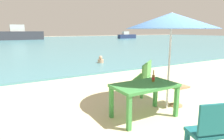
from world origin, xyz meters
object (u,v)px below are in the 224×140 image
Objects in this scene: side_table_wood at (177,93)px; bench_green_left at (144,75)px; beer_bottle_amber at (153,78)px; boat_cargo_ship at (127,36)px; patio_umbrella at (172,21)px; boat_barge at (21,34)px; swimmer_person at (101,60)px; picnic_table_green at (144,89)px.

bench_green_left is at bearing 90.87° from side_table_wood.
boat_cargo_ship reaches higher than beer_bottle_amber.
beer_bottle_amber is at bearing -121.49° from bench_green_left.
beer_bottle_amber is 0.06× the size of boat_cargo_ship.
bench_green_left is (0.30, 1.29, -1.58)m from patio_umbrella.
boat_barge reaches higher than side_table_wood.
swimmer_person is at bearing -88.45° from boat_barge.
patio_umbrella is 1.98× the size of bench_green_left.
boat_cargo_ship is at bearing 56.30° from picnic_table_green.
beer_bottle_amber is at bearing 13.56° from picnic_table_green.
boat_barge reaches higher than boat_cargo_ship.
bench_green_left reaches higher than side_table_wood.
patio_umbrella is at bearing 7.33° from picnic_table_green.
patio_umbrella is at bearing -102.79° from swimmer_person.
bench_green_left is 5.43m from swimmer_person.
picnic_table_green is 40.22m from boat_cargo_ship.
beer_bottle_amber reaches higher than bench_green_left.
boat_cargo_ship is (20.01, 26.78, 0.39)m from swimmer_person.
boat_barge reaches higher than patio_umbrella.
beer_bottle_amber is 38.28m from boat_barge.
bench_green_left is at bearing -123.47° from boat_cargo_ship.
patio_umbrella reaches higher than side_table_wood.
bench_green_left is at bearing 76.74° from patio_umbrella.
beer_bottle_amber is 0.49× the size of side_table_wood.
beer_bottle_amber reaches higher than swimmer_person.
bench_green_left is at bearing 51.28° from picnic_table_green.
side_table_wood is 6.69m from swimmer_person.
bench_green_left is at bearing 58.51° from beer_bottle_amber.
side_table_wood is (0.32, -0.00, -1.76)m from patio_umbrella.
bench_green_left is (1.12, 1.40, -0.11)m from picnic_table_green.
picnic_table_green is at bearing -174.96° from side_table_wood.
boat_barge is (-0.86, 31.65, 0.85)m from swimmer_person.
boat_cargo_ship is at bearing 53.23° from swimmer_person.
swimmer_person is at bearing 73.18° from beer_bottle_amber.
side_table_wood is at bearing -89.13° from bench_green_left.
patio_umbrella is 2.06m from bench_green_left.
boat_cargo_ship reaches higher than side_table_wood.
boat_barge is at bearing 166.86° from boat_cargo_ship.
picnic_table_green reaches higher than swimmer_person.
patio_umbrella reaches higher than beer_bottle_amber.
boat_barge is at bearing 87.83° from picnic_table_green.
patio_umbrella reaches higher than bench_green_left.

